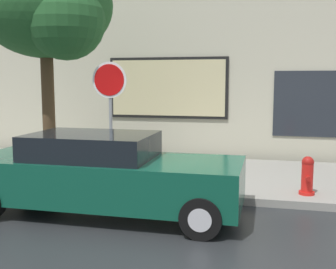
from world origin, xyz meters
The scene contains 7 objects.
ground_plane centered at (0.00, 0.00, 0.00)m, with size 60.00×60.00×0.00m, color #282B2D.
sidewalk centered at (0.00, 3.00, 0.07)m, with size 20.00×4.00×0.15m, color gray.
building_facade centered at (0.00, 5.50, 3.48)m, with size 20.00×0.67×7.00m.
parked_car centered at (-0.99, -0.04, 0.71)m, with size 4.73×1.80×1.42m.
fire_hydrant centered at (2.55, 1.55, 0.51)m, with size 0.30×0.44×0.74m.
street_tree centered at (-3.07, 2.01, 3.91)m, with size 3.13×2.66×5.04m.
stop_sign centered at (-1.49, 1.60, 1.97)m, with size 0.76×0.10×2.58m.
Camera 1 is at (1.79, -6.72, 2.33)m, focal length 44.67 mm.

